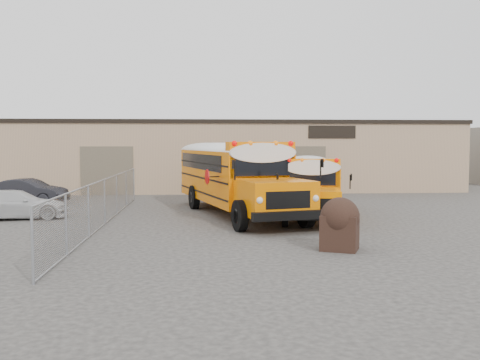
{
  "coord_description": "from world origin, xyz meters",
  "views": [
    {
      "loc": [
        -2.16,
        -18.24,
        3.22
      ],
      "look_at": [
        -0.52,
        4.91,
        1.6
      ],
      "focal_mm": 40.0,
      "sensor_mm": 36.0,
      "label": 1
    }
  ],
  "objects": [
    {
      "name": "ground",
      "position": [
        0.0,
        0.0,
        0.0
      ],
      "size": [
        120.0,
        120.0,
        0.0
      ],
      "primitive_type": "plane",
      "color": "#312F2D",
      "rests_on": "ground"
    },
    {
      "name": "car_dark",
      "position": [
        -11.32,
        10.55,
        0.66
      ],
      "size": [
        4.21,
        2.16,
        1.32
      ],
      "primitive_type": "imported",
      "rotation": [
        0.0,
        0.0,
        1.37
      ],
      "color": "black",
      "rests_on": "ground"
    },
    {
      "name": "school_bus_left",
      "position": [
        -2.4,
        12.42,
        1.91
      ],
      "size": [
        5.46,
        11.61,
        3.3
      ],
      "color": "orange",
      "rests_on": "ground"
    },
    {
      "name": "chainlink_fence",
      "position": [
        -6.0,
        3.0,
        0.9
      ],
      "size": [
        0.07,
        18.07,
        1.81
      ],
      "color": "gray",
      "rests_on": "ground"
    },
    {
      "name": "warehouse",
      "position": [
        -0.0,
        19.99,
        2.37
      ],
      "size": [
        30.2,
        10.2,
        4.67
      ],
      "color": "tan",
      "rests_on": "ground"
    },
    {
      "name": "car_white",
      "position": [
        -10.03,
        4.87,
        0.61
      ],
      "size": [
        4.44,
        2.43,
        1.22
      ],
      "primitive_type": "imported",
      "rotation": [
        0.0,
        0.0,
        1.75
      ],
      "color": "silver",
      "rests_on": "ground"
    },
    {
      "name": "tarp_bundle",
      "position": [
        1.95,
        -2.6,
        0.82
      ],
      "size": [
        1.35,
        1.3,
        1.59
      ],
      "color": "black",
      "rests_on": "ground"
    },
    {
      "name": "school_bus_right",
      "position": [
        3.54,
        10.63,
        1.52
      ],
      "size": [
        3.63,
        9.2,
        2.62
      ],
      "color": "#FF8000",
      "rests_on": "ground"
    }
  ]
}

